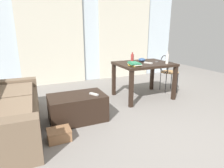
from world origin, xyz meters
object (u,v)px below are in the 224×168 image
at_px(craft_table, 144,68).
at_px(tv_remote_on_table, 148,63).
at_px(bottle_near, 132,58).
at_px(book_stack, 134,64).
at_px(shoebox, 59,135).
at_px(coffee_table, 77,108).
at_px(tv_remote_primary, 94,94).
at_px(bowl, 142,60).
at_px(couch, 4,112).
at_px(wire_chair, 167,69).
at_px(bottle_far, 167,59).
at_px(scissors, 158,61).

relative_size(craft_table, tv_remote_on_table, 6.02).
bearing_deg(bottle_near, book_stack, -114.71).
height_order(tv_remote_on_table, shoebox, tv_remote_on_table).
xyz_separation_m(coffee_table, tv_remote_primary, (0.26, -0.09, 0.23)).
relative_size(bowl, tv_remote_on_table, 0.82).
xyz_separation_m(couch, coffee_table, (1.05, -0.08, -0.08)).
distance_m(tv_remote_on_table, tv_remote_primary, 1.49).
xyz_separation_m(wire_chair, tv_remote_primary, (-2.07, -0.74, -0.10)).
bearing_deg(coffee_table, bottle_near, 27.57).
distance_m(book_stack, tv_remote_primary, 1.11).
distance_m(tv_remote_on_table, shoebox, 2.30).
distance_m(couch, bottle_far, 3.06).
bearing_deg(couch, wire_chair, 9.63).
bearing_deg(bowl, craft_table, -107.72).
bearing_deg(craft_table, couch, -170.48).
distance_m(wire_chair, bowl, 0.74).
height_order(book_stack, tv_remote_on_table, book_stack).
bearing_deg(bottle_far, shoebox, -162.87).
bearing_deg(shoebox, bowl, 30.07).
relative_size(bottle_near, bottle_far, 0.80).
relative_size(wire_chair, shoebox, 2.84).
relative_size(wire_chair, scissors, 7.33).
height_order(scissors, tv_remote_primary, scissors).
relative_size(coffee_table, bowl, 5.76).
bearing_deg(book_stack, bottle_far, -6.29).
relative_size(wire_chair, bowl, 5.62).
bearing_deg(book_stack, wire_chair, 17.25).
distance_m(wire_chair, book_stack, 1.17).
bearing_deg(bottle_near, scissors, -23.69).
relative_size(coffee_table, bottle_far, 3.51).
xyz_separation_m(bowl, tv_remote_primary, (-1.38, -0.77, -0.36)).
xyz_separation_m(scissors, shoebox, (-2.33, -1.01, -0.69)).
height_order(couch, scissors, scissors).
bearing_deg(bottle_far, book_stack, 173.71).
height_order(bottle_near, bottle_far, bottle_far).
bearing_deg(craft_table, bottle_near, 123.73).
distance_m(couch, tv_remote_on_table, 2.74).
relative_size(couch, wire_chair, 2.32).
height_order(bottle_near, scissors, bottle_near).
distance_m(wire_chair, bottle_near, 0.95).
bearing_deg(wire_chair, tv_remote_on_table, -161.20).
height_order(craft_table, bowl, bowl).
distance_m(craft_table, bowl, 0.22).
height_order(coffee_table, tv_remote_primary, tv_remote_primary).
bearing_deg(craft_table, scissors, 0.29).
height_order(bowl, shoebox, bowl).
xyz_separation_m(bottle_near, scissors, (0.52, -0.23, -0.08)).
bearing_deg(bottle_near, craft_table, -56.27).
xyz_separation_m(wire_chair, book_stack, (-1.09, -0.34, 0.26)).
bearing_deg(bottle_near, tv_remote_primary, -144.32).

